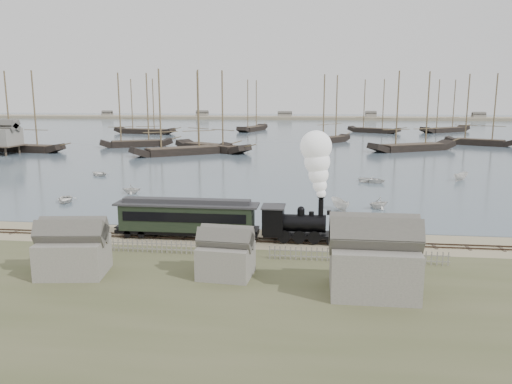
# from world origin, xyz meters

# --- Properties ---
(ground) EXTENTS (600.00, 600.00, 0.00)m
(ground) POSITION_xyz_m (0.00, 0.00, 0.00)
(ground) COLOR tan
(ground) RESTS_ON ground
(harbor_water) EXTENTS (600.00, 336.00, 0.06)m
(harbor_water) POSITION_xyz_m (0.00, 170.00, 0.03)
(harbor_water) COLOR #485A67
(harbor_water) RESTS_ON ground
(rail_track) EXTENTS (120.00, 1.80, 0.16)m
(rail_track) POSITION_xyz_m (0.00, -2.00, 0.04)
(rail_track) COLOR #36271D
(rail_track) RESTS_ON ground
(picket_fence_west) EXTENTS (19.00, 0.10, 1.20)m
(picket_fence_west) POSITION_xyz_m (-6.50, -7.00, 0.00)
(picket_fence_west) COLOR slate
(picket_fence_west) RESTS_ON ground
(picket_fence_east) EXTENTS (15.00, 0.10, 1.20)m
(picket_fence_east) POSITION_xyz_m (12.50, -7.50, 0.00)
(picket_fence_east) COLOR slate
(picket_fence_east) RESTS_ON ground
(shed_left) EXTENTS (5.00, 4.00, 4.10)m
(shed_left) POSITION_xyz_m (-10.00, -13.00, 0.00)
(shed_left) COLOR slate
(shed_left) RESTS_ON ground
(shed_mid) EXTENTS (4.00, 3.50, 3.60)m
(shed_mid) POSITION_xyz_m (2.00, -12.00, 0.00)
(shed_mid) COLOR slate
(shed_mid) RESTS_ON ground
(shed_right) EXTENTS (6.00, 5.00, 5.10)m
(shed_right) POSITION_xyz_m (13.00, -14.00, 0.00)
(shed_right) COLOR slate
(shed_right) RESTS_ON ground
(far_spit) EXTENTS (500.00, 20.00, 1.80)m
(far_spit) POSITION_xyz_m (0.00, 250.00, 0.00)
(far_spit) COLOR tan
(far_spit) RESTS_ON ground
(locomotive) EXTENTS (8.28, 3.09, 10.32)m
(locomotive) POSITION_xyz_m (8.54, -2.00, 4.75)
(locomotive) COLOR black
(locomotive) RESTS_ON ground
(passenger_coach) EXTENTS (14.14, 2.73, 3.43)m
(passenger_coach) POSITION_xyz_m (-3.70, -2.00, 2.17)
(passenger_coach) COLOR black
(passenger_coach) RESTS_ON ground
(beached_dinghy) EXTENTS (2.78, 3.84, 0.78)m
(beached_dinghy) POSITION_xyz_m (-6.36, 0.14, 0.39)
(beached_dinghy) COLOR silver
(beached_dinghy) RESTS_ON ground
(rowboat_0) EXTENTS (4.55, 3.95, 0.79)m
(rowboat_0) POSITION_xyz_m (-23.93, 12.32, 0.46)
(rowboat_0) COLOR silver
(rowboat_0) RESTS_ON harbor_water
(rowboat_1) EXTENTS (2.57, 2.90, 1.42)m
(rowboat_1) POSITION_xyz_m (-17.33, 18.95, 0.77)
(rowboat_1) COLOR silver
(rowboat_1) RESTS_ON harbor_water
(rowboat_2) EXTENTS (3.89, 2.77, 1.41)m
(rowboat_2) POSITION_xyz_m (11.81, 11.88, 0.77)
(rowboat_2) COLOR silver
(rowboat_2) RESTS_ON harbor_water
(rowboat_3) EXTENTS (4.55, 5.18, 0.89)m
(rowboat_3) POSITION_xyz_m (17.89, 32.60, 0.51)
(rowboat_3) COLOR silver
(rowboat_3) RESTS_ON harbor_water
(rowboat_4) EXTENTS (3.55, 3.67, 1.48)m
(rowboat_4) POSITION_xyz_m (16.65, 13.33, 0.80)
(rowboat_4) COLOR silver
(rowboat_4) RESTS_ON harbor_water
(rowboat_5) EXTENTS (3.43, 3.40, 1.36)m
(rowboat_5) POSITION_xyz_m (32.63, 36.25, 0.74)
(rowboat_5) COLOR silver
(rowboat_5) RESTS_ON harbor_water
(rowboat_6) EXTENTS (4.18, 4.41, 0.74)m
(rowboat_6) POSITION_xyz_m (-29.18, 34.35, 0.43)
(rowboat_6) COLOR silver
(rowboat_6) RESTS_ON harbor_water
(schooner_0) EXTENTS (21.11, 7.91, 20.00)m
(schooner_0) POSITION_xyz_m (-63.36, 68.06, 10.06)
(schooner_0) COLOR black
(schooner_0) RESTS_ON harbor_water
(schooner_1) EXTENTS (19.32, 12.44, 20.00)m
(schooner_1) POSITION_xyz_m (-40.18, 83.38, 10.06)
(schooner_1) COLOR black
(schooner_1) RESTS_ON harbor_water
(schooner_2) EXTENTS (22.34, 17.95, 20.00)m
(schooner_2) POSITION_xyz_m (-17.49, 75.40, 10.06)
(schooner_2) COLOR black
(schooner_2) RESTS_ON harbor_water
(schooner_3) EXTENTS (13.13, 16.17, 20.00)m
(schooner_3) POSITION_xyz_m (12.88, 101.88, 10.06)
(schooner_3) COLOR black
(schooner_3) RESTS_ON harbor_water
(schooner_4) EXTENTS (23.99, 16.63, 20.00)m
(schooner_4) POSITION_xyz_m (33.08, 82.12, 10.06)
(schooner_4) COLOR black
(schooner_4) RESTS_ON harbor_water
(schooner_5) EXTENTS (18.43, 12.63, 20.00)m
(schooner_5) POSITION_xyz_m (54.60, 98.86, 10.06)
(schooner_5) COLOR black
(schooner_5) RESTS_ON harbor_water
(schooner_6) EXTENTS (24.35, 10.67, 20.00)m
(schooner_6) POSITION_xyz_m (-54.15, 129.89, 10.06)
(schooner_6) COLOR black
(schooner_6) RESTS_ON harbor_water
(schooner_7) EXTENTS (10.93, 22.20, 20.00)m
(schooner_7) POSITION_xyz_m (-16.44, 149.12, 10.06)
(schooner_7) COLOR black
(schooner_7) RESTS_ON harbor_water
(schooner_8) EXTENTS (19.52, 14.72, 20.00)m
(schooner_8) POSITION_xyz_m (30.24, 144.84, 10.06)
(schooner_8) COLOR black
(schooner_8) RESTS_ON harbor_water
(schooner_9) EXTENTS (22.04, 18.83, 20.00)m
(schooner_9) POSITION_xyz_m (57.89, 151.17, 10.06)
(schooner_9) COLOR black
(schooner_9) RESTS_ON harbor_water
(schooner_10) EXTENTS (23.45, 18.75, 20.00)m
(schooner_10) POSITION_xyz_m (-22.80, 66.98, 10.06)
(schooner_10) COLOR black
(schooner_10) RESTS_ON harbor_water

